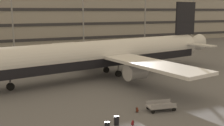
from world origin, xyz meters
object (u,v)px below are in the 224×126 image
suitcase_large (116,120)px  backpack_scuffed (107,125)px  airliner (107,54)px  backpack_upright (133,123)px  backpack_teal (137,110)px  baggage_cart (161,106)px

suitcase_large → backpack_scuffed: (-0.83, -0.03, -0.21)m
airliner → backpack_upright: bearing=-106.3°
airliner → backpack_upright: airliner is taller
backpack_teal → backpack_scuffed: bearing=-153.6°
airliner → backpack_upright: size_ratio=77.66×
backpack_teal → baggage_cart: baggage_cart is taller
backpack_teal → airliner: bearing=77.7°
backpack_teal → baggage_cart: bearing=-10.7°
baggage_cart → suitcase_large: bearing=-164.9°
backpack_upright → baggage_cart: size_ratio=0.15×
airliner → backpack_upright: (-4.98, -17.01, -2.86)m
airliner → backpack_scuffed: size_ratio=83.03×
suitcase_large → backpack_scuffed: 0.86m
backpack_scuffed → baggage_cart: size_ratio=0.14×
airliner → backpack_teal: (-3.19, -14.58, -2.84)m
suitcase_large → backpack_scuffed: bearing=-177.8°
airliner → suitcase_large: airliner is taller
backpack_upright → backpack_teal: bearing=53.7°
backpack_teal → backpack_upright: (-1.79, -2.44, -0.02)m
backpack_scuffed → backpack_teal: bearing=26.4°
backpack_scuffed → baggage_cart: 6.23m
backpack_teal → suitcase_large: bearing=-148.0°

